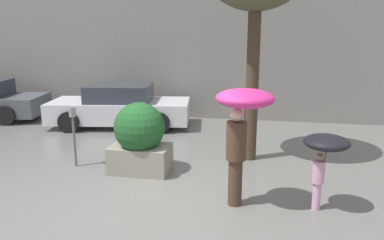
{
  "coord_description": "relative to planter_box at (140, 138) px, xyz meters",
  "views": [
    {
      "loc": [
        1.8,
        -5.68,
        2.8
      ],
      "look_at": [
        0.41,
        1.6,
        1.05
      ],
      "focal_mm": 35.0,
      "sensor_mm": 36.0,
      "label": 1
    }
  ],
  "objects": [
    {
      "name": "planter_box",
      "position": [
        0.0,
        0.0,
        0.0
      ],
      "size": [
        1.2,
        1.02,
        1.44
      ],
      "color": "gray",
      "rests_on": "ground"
    },
    {
      "name": "parking_meter",
      "position": [
        -1.46,
        0.04,
        0.2
      ],
      "size": [
        0.14,
        0.14,
        1.29
      ],
      "color": "#595B60",
      "rests_on": "ground"
    },
    {
      "name": "person_adult",
      "position": [
        2.1,
        -1.22,
        0.78
      ],
      "size": [
        0.91,
        0.91,
        1.96
      ],
      "rotation": [
        0.0,
        0.0,
        -0.59
      ],
      "color": "#473323",
      "rests_on": "ground"
    },
    {
      "name": "building_facade",
      "position": [
        0.6,
        5.25,
        2.28
      ],
      "size": [
        18.0,
        0.3,
        6.0
      ],
      "color": "gray",
      "rests_on": "ground"
    },
    {
      "name": "ground_plane",
      "position": [
        0.6,
        -1.25,
        -0.72
      ],
      "size": [
        40.0,
        40.0,
        0.0
      ],
      "primitive_type": "plane",
      "color": "slate"
    },
    {
      "name": "parked_car_near",
      "position": [
        -1.83,
        3.58,
        -0.14
      ],
      "size": [
        4.36,
        2.34,
        1.27
      ],
      "rotation": [
        0.0,
        0.0,
        1.72
      ],
      "color": "silver",
      "rests_on": "ground"
    },
    {
      "name": "person_child",
      "position": [
        3.39,
        -1.08,
        0.3
      ],
      "size": [
        0.71,
        0.71,
        1.24
      ],
      "rotation": [
        0.0,
        0.0,
        0.16
      ],
      "color": "#D199B7",
      "rests_on": "ground"
    }
  ]
}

